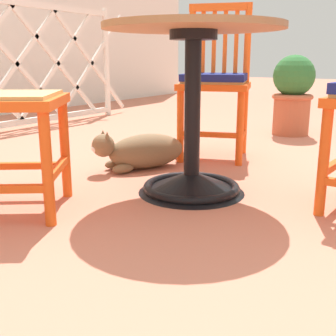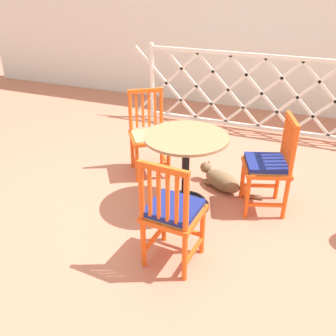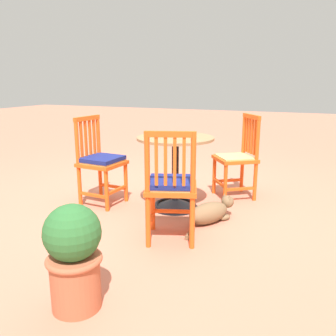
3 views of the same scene
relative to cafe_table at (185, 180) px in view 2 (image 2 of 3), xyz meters
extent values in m
plane|color=#C6755B|center=(-0.05, -0.21, -0.28)|extent=(24.00, 24.00, 0.00)
cube|color=silver|center=(-0.05, 3.16, 1.12)|extent=(10.00, 0.20, 2.80)
cylinder|color=silver|center=(-1.27, 2.12, 0.26)|extent=(0.06, 0.06, 1.09)
cube|color=silver|center=(0.33, 2.12, -0.22)|extent=(3.20, 0.04, 0.05)
cube|color=silver|center=(0.33, 2.12, 0.75)|extent=(3.20, 0.04, 0.05)
cube|color=silver|center=(-1.04, 2.12, 0.26)|extent=(0.99, 0.02, 0.99)
cube|color=silver|center=(-0.59, 2.12, 0.26)|extent=(0.99, 0.02, 0.99)
cube|color=silver|center=(-0.13, 2.12, 0.26)|extent=(0.99, 0.02, 0.99)
cube|color=silver|center=(0.33, 2.12, 0.26)|extent=(0.99, 0.02, 0.99)
cube|color=silver|center=(0.79, 2.12, 0.26)|extent=(0.99, 0.02, 0.99)
cube|color=silver|center=(1.24, 2.12, 0.26)|extent=(0.99, 0.02, 0.99)
cube|color=silver|center=(-1.04, 2.12, 0.26)|extent=(0.99, 0.02, 0.99)
cube|color=silver|center=(-0.59, 2.12, 0.26)|extent=(0.99, 0.02, 0.99)
cube|color=silver|center=(-0.13, 2.12, 0.26)|extent=(0.99, 0.02, 0.99)
cube|color=silver|center=(0.33, 2.12, 0.26)|extent=(0.99, 0.02, 0.99)
cube|color=silver|center=(0.79, 2.12, 0.26)|extent=(0.99, 0.02, 0.99)
cube|color=silver|center=(1.24, 2.12, 0.26)|extent=(0.99, 0.02, 0.99)
cone|color=black|center=(0.00, 0.00, -0.23)|extent=(0.48, 0.48, 0.10)
torus|color=black|center=(0.00, 0.00, -0.26)|extent=(0.44, 0.44, 0.04)
cylinder|color=black|center=(0.00, 0.00, 0.09)|extent=(0.07, 0.07, 0.66)
cylinder|color=black|center=(0.00, 0.00, 0.40)|extent=(0.20, 0.20, 0.04)
cylinder|color=#9E754C|center=(0.00, 0.00, 0.43)|extent=(0.76, 0.76, 0.02)
cylinder|color=#EA5619|center=(-0.34, 0.43, -0.06)|extent=(0.04, 0.04, 0.45)
cylinder|color=#EA5619|center=(-0.62, 0.24, -0.06)|extent=(0.04, 0.04, 0.45)
cylinder|color=#EA5619|center=(-0.54, 0.71, 0.17)|extent=(0.04, 0.04, 0.91)
cylinder|color=#EA5619|center=(-0.81, 0.52, 0.17)|extent=(0.04, 0.04, 0.91)
cube|color=#EA5619|center=(-0.44, 0.57, -0.14)|extent=(0.22, 0.29, 0.03)
cube|color=#EA5619|center=(-0.72, 0.38, -0.14)|extent=(0.22, 0.29, 0.03)
cube|color=#EA5619|center=(-0.48, 0.34, -0.11)|extent=(0.29, 0.22, 0.03)
cube|color=#EA5619|center=(-0.58, 0.47, 0.15)|extent=(0.56, 0.56, 0.04)
cube|color=tan|center=(-0.58, 0.47, 0.17)|extent=(0.49, 0.49, 0.02)
cube|color=#EA5619|center=(-0.59, 0.67, 0.40)|extent=(0.03, 0.03, 0.39)
cube|color=#EA5619|center=(-0.65, 0.63, 0.40)|extent=(0.03, 0.03, 0.39)
cube|color=#EA5619|center=(-0.70, 0.59, 0.40)|extent=(0.03, 0.03, 0.39)
cube|color=#EA5619|center=(-0.76, 0.55, 0.40)|extent=(0.03, 0.03, 0.39)
cube|color=#EA5619|center=(-0.68, 0.61, 0.61)|extent=(0.33, 0.25, 0.04)
cylinder|color=#EA5619|center=(0.01, -0.56, -0.06)|extent=(0.04, 0.04, 0.45)
cylinder|color=#EA5619|center=(0.35, -0.59, -0.06)|extent=(0.04, 0.04, 0.45)
cylinder|color=#EA5619|center=(-0.01, -0.90, 0.17)|extent=(0.04, 0.04, 0.91)
cylinder|color=#EA5619|center=(0.32, -0.93, 0.17)|extent=(0.04, 0.04, 0.91)
cube|color=#EA5619|center=(0.00, -0.73, -0.14)|extent=(0.06, 0.34, 0.03)
cube|color=#EA5619|center=(0.34, -0.76, -0.14)|extent=(0.06, 0.34, 0.03)
cube|color=#EA5619|center=(0.18, -0.57, -0.11)|extent=(0.34, 0.06, 0.03)
cube|color=#EA5619|center=(0.17, -0.74, 0.15)|extent=(0.43, 0.43, 0.04)
cube|color=tan|center=(0.17, -0.74, 0.17)|extent=(0.38, 0.38, 0.02)
cube|color=#EA5619|center=(0.05, -0.91, 0.40)|extent=(0.03, 0.02, 0.39)
cube|color=#EA5619|center=(0.12, -0.91, 0.40)|extent=(0.03, 0.02, 0.39)
cube|color=#EA5619|center=(0.19, -0.92, 0.40)|extent=(0.03, 0.02, 0.39)
cube|color=#EA5619|center=(0.26, -0.92, 0.40)|extent=(0.03, 0.02, 0.39)
cube|color=#EA5619|center=(0.16, -0.91, 0.61)|extent=(0.38, 0.06, 0.04)
cube|color=navy|center=(0.17, -0.74, 0.20)|extent=(0.39, 0.39, 0.04)
cylinder|color=#EA5619|center=(0.58, 0.02, -0.06)|extent=(0.04, 0.04, 0.45)
cylinder|color=#EA5619|center=(0.48, 0.34, -0.06)|extent=(0.04, 0.04, 0.45)
cylinder|color=#EA5619|center=(0.91, 0.13, 0.17)|extent=(0.04, 0.04, 0.91)
cylinder|color=#EA5619|center=(0.80, 0.45, 0.17)|extent=(0.04, 0.04, 0.91)
cube|color=#EA5619|center=(0.75, 0.08, -0.14)|extent=(0.33, 0.14, 0.03)
cube|color=#EA5619|center=(0.64, 0.40, -0.14)|extent=(0.33, 0.14, 0.03)
cube|color=#EA5619|center=(0.53, 0.18, -0.11)|extent=(0.14, 0.33, 0.03)
cube|color=#EA5619|center=(0.69, 0.24, 0.15)|extent=(0.51, 0.51, 0.04)
cube|color=tan|center=(0.69, 0.24, 0.17)|extent=(0.44, 0.44, 0.02)
cube|color=#EA5619|center=(0.88, 0.19, 0.40)|extent=(0.03, 0.03, 0.39)
cube|color=#EA5619|center=(0.86, 0.26, 0.40)|extent=(0.03, 0.03, 0.39)
cube|color=#EA5619|center=(0.84, 0.32, 0.40)|extent=(0.03, 0.03, 0.39)
cube|color=#EA5619|center=(0.82, 0.39, 0.40)|extent=(0.03, 0.03, 0.39)
cube|color=#EA5619|center=(0.85, 0.29, 0.61)|extent=(0.15, 0.37, 0.04)
cube|color=navy|center=(0.69, 0.24, 0.20)|extent=(0.46, 0.46, 0.04)
ellipsoid|color=brown|center=(0.26, 0.43, -0.19)|extent=(0.48, 0.39, 0.19)
ellipsoid|color=silver|center=(0.17, 0.48, -0.20)|extent=(0.23, 0.22, 0.14)
sphere|color=brown|center=(0.04, 0.55, -0.13)|extent=(0.12, 0.12, 0.12)
ellipsoid|color=silver|center=(0.00, 0.57, -0.15)|extent=(0.06, 0.07, 0.04)
cone|color=brown|center=(0.04, 0.52, -0.08)|extent=(0.04, 0.04, 0.04)
cone|color=brown|center=(0.07, 0.57, -0.08)|extent=(0.04, 0.04, 0.04)
ellipsoid|color=brown|center=(0.09, 0.46, -0.26)|extent=(0.13, 0.11, 0.05)
ellipsoid|color=brown|center=(0.14, 0.56, -0.26)|extent=(0.13, 0.11, 0.05)
cylinder|color=brown|center=(0.58, 0.36, -0.26)|extent=(0.22, 0.06, 0.04)
camera|label=1|loc=(-1.62, -0.90, 0.30)|focal=45.57mm
camera|label=2|loc=(0.98, -2.89, 1.77)|focal=40.28mm
camera|label=3|loc=(3.22, 1.26, 0.98)|focal=38.13mm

